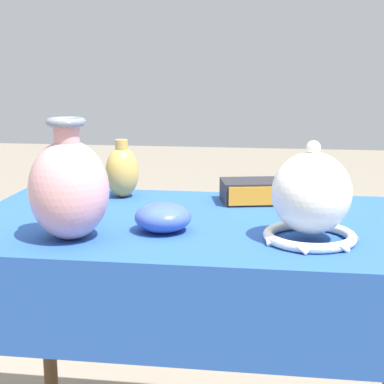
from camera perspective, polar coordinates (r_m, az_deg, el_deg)
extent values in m
cylinder|color=brown|center=(1.97, -13.82, -11.81)|extent=(0.04, 0.04, 0.76)
cube|color=brown|center=(1.46, 1.16, -3.54)|extent=(1.16, 0.64, 0.03)
cube|color=#234C9E|center=(1.45, 1.17, -2.86)|extent=(1.18, 0.66, 0.01)
cube|color=#234C9E|center=(1.18, -0.81, -12.07)|extent=(1.18, 0.01, 0.22)
ellipsoid|color=#D19399|center=(1.30, -11.84, 0.18)|extent=(0.17, 0.17, 0.22)
cylinder|color=#D19399|center=(1.28, -12.08, 5.67)|extent=(0.06, 0.06, 0.04)
torus|color=slate|center=(1.28, -12.13, 6.65)|extent=(0.08, 0.08, 0.02)
torus|color=white|center=(1.31, 11.33, -4.20)|extent=(0.20, 0.20, 0.02)
ellipsoid|color=white|center=(1.28, 11.51, -0.10)|extent=(0.17, 0.17, 0.18)
sphere|color=white|center=(1.27, 11.70, 4.23)|extent=(0.03, 0.03, 0.03)
cone|color=white|center=(1.32, 15.73, -4.29)|extent=(0.01, 0.03, 0.03)
cone|color=white|center=(1.39, 13.75, -3.34)|extent=(0.03, 0.03, 0.03)
cone|color=white|center=(1.40, 10.19, -3.04)|extent=(0.03, 0.02, 0.03)
cone|color=white|center=(1.35, 7.36, -3.57)|extent=(0.02, 0.03, 0.03)
cone|color=white|center=(1.26, 7.31, -4.65)|extent=(0.02, 0.03, 0.03)
cone|color=white|center=(1.21, 10.53, -5.48)|extent=(0.03, 0.02, 0.03)
cone|color=white|center=(1.24, 14.46, -5.29)|extent=(0.03, 0.03, 0.03)
cube|color=#232328|center=(1.64, 5.66, 0.07)|extent=(0.18, 0.15, 0.06)
cube|color=orange|center=(1.58, 6.06, -0.40)|extent=(0.14, 0.04, 0.05)
ellipsoid|color=#3851A8|center=(1.35, -2.83, -2.45)|extent=(0.13, 0.13, 0.07)
ellipsoid|color=gold|center=(1.70, -6.79, 1.92)|extent=(0.10, 0.10, 0.15)
cylinder|color=gold|center=(1.69, -6.86, 4.64)|extent=(0.04, 0.04, 0.03)
cylinder|color=#A8CCB7|center=(1.67, 12.41, 0.09)|extent=(0.12, 0.12, 0.06)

